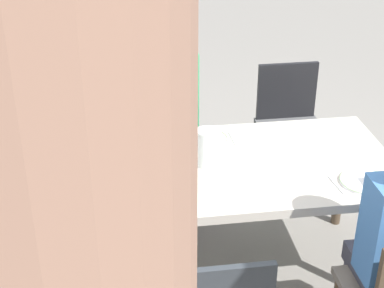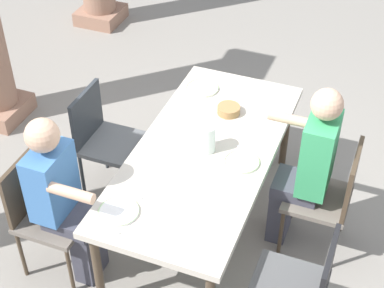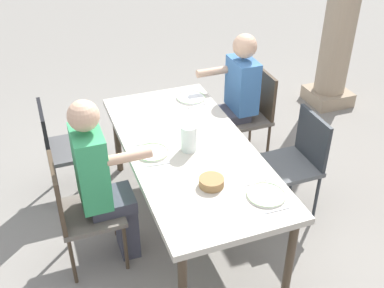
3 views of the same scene
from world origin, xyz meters
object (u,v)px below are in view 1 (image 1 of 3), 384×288
(dining_table, at_px, (210,175))
(plate_0, at_px, (365,181))
(diner_woman_green, at_px, (171,114))
(water_pitcher, at_px, (208,150))
(bread_basket, at_px, (121,165))
(chair_west_south, at_px, (290,120))
(chair_mid_south, at_px, (169,129))
(plate_2, at_px, (76,204))
(plate_1, at_px, (207,139))

(dining_table, height_order, plate_0, plate_0)
(plate_0, bearing_deg, diner_woman_green, -48.13)
(diner_woman_green, xyz_separation_m, water_pitcher, (-0.12, 0.68, 0.11))
(bread_basket, bearing_deg, chair_west_south, -144.02)
(dining_table, height_order, chair_mid_south, chair_mid_south)
(dining_table, relative_size, chair_mid_south, 2.20)
(plate_2, bearing_deg, water_pitcher, -157.33)
(plate_1, bearing_deg, chair_mid_south, -75.24)
(water_pitcher, height_order, bread_basket, water_pitcher)
(plate_0, bearing_deg, chair_mid_south, -53.17)
(diner_woman_green, xyz_separation_m, plate_0, (-0.88, 0.98, 0.03))
(diner_woman_green, distance_m, plate_1, 0.44)
(chair_west_south, bearing_deg, plate_0, 91.61)
(plate_2, xyz_separation_m, water_pitcher, (-0.69, -0.29, 0.08))
(chair_mid_south, bearing_deg, plate_1, 104.76)
(chair_west_south, xyz_separation_m, diner_woman_green, (0.84, 0.18, 0.19))
(plate_0, bearing_deg, plate_1, -38.33)
(dining_table, height_order, chair_west_south, chair_west_south)
(chair_west_south, distance_m, plate_0, 1.18)
(diner_woman_green, xyz_separation_m, bread_basket, (0.34, 0.68, 0.05))
(plate_0, distance_m, water_pitcher, 0.82)
(plate_0, distance_m, plate_2, 1.45)
(chair_mid_south, bearing_deg, plate_0, 126.83)
(dining_table, bearing_deg, plate_1, -95.96)
(chair_mid_south, distance_m, plate_2, 1.31)
(dining_table, relative_size, diner_woman_green, 1.48)
(chair_west_south, relative_size, chair_mid_south, 0.99)
(chair_west_south, xyz_separation_m, plate_2, (1.41, 1.16, 0.22))
(chair_west_south, relative_size, bread_basket, 5.28)
(plate_2, bearing_deg, chair_mid_south, -116.21)
(diner_woman_green, relative_size, bread_basket, 7.91)
(plate_1, distance_m, plate_2, 0.92)
(diner_woman_green, height_order, bread_basket, diner_woman_green)
(plate_1, height_order, water_pitcher, water_pitcher)
(dining_table, height_order, plate_1, plate_1)
(dining_table, relative_size, plate_1, 8.34)
(plate_1, bearing_deg, dining_table, 84.04)
(plate_0, bearing_deg, water_pitcher, -21.19)
(chair_mid_south, xyz_separation_m, plate_2, (0.57, 1.16, 0.23))
(diner_woman_green, distance_m, bread_basket, 0.76)
(bread_basket, bearing_deg, chair_mid_south, -111.75)
(chair_west_south, relative_size, plate_2, 3.49)
(plate_0, height_order, water_pitcher, water_pitcher)
(dining_table, distance_m, plate_1, 0.29)
(diner_woman_green, relative_size, plate_2, 5.24)
(dining_table, xyz_separation_m, chair_mid_south, (0.13, -0.88, -0.16))
(plate_0, height_order, bread_basket, bread_basket)
(plate_2, bearing_deg, plate_0, 179.71)
(chair_west_south, bearing_deg, bread_basket, 35.98)
(chair_west_south, height_order, plate_2, chair_west_south)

